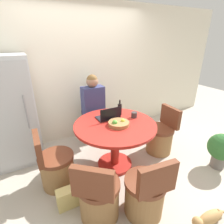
% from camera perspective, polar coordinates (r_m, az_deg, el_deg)
% --- Properties ---
extents(ground_plane, '(12.00, 12.00, 0.00)m').
position_cam_1_polar(ground_plane, '(2.97, 1.33, -18.08)').
color(ground_plane, '#B2A899').
extents(wall_back, '(7.00, 0.06, 2.60)m').
position_cam_1_polar(wall_back, '(3.54, -9.46, 12.17)').
color(wall_back, silver).
rests_on(wall_back, ground_plane).
extents(refrigerator, '(0.73, 0.63, 1.74)m').
position_cam_1_polar(refrigerator, '(3.15, -30.20, -0.29)').
color(refrigerator, silver).
rests_on(refrigerator, ground_plane).
extents(dining_table, '(1.24, 1.24, 0.77)m').
position_cam_1_polar(dining_table, '(2.72, 0.99, -7.47)').
color(dining_table, '#B2261E').
rests_on(dining_table, ground_plane).
extents(chair_left_side, '(0.48, 0.48, 0.84)m').
position_cam_1_polar(chair_left_side, '(2.66, -17.82, -16.96)').
color(chair_left_side, olive).
rests_on(chair_left_side, ground_plane).
extents(chair_near_left_corner, '(0.55, 0.55, 0.84)m').
position_cam_1_polar(chair_near_left_corner, '(2.21, -4.34, -26.07)').
color(chair_near_left_corner, olive).
rests_on(chair_near_left_corner, ground_plane).
extents(chair_near_camera, '(0.48, 0.49, 0.84)m').
position_cam_1_polar(chair_near_camera, '(2.26, 10.79, -24.91)').
color(chair_near_camera, olive).
rests_on(chair_near_camera, ground_plane).
extents(chair_right_side, '(0.48, 0.48, 0.84)m').
position_cam_1_polar(chair_right_side, '(3.32, 15.50, -7.92)').
color(chair_right_side, olive).
rests_on(chair_right_side, ground_plane).
extents(person_seated, '(0.40, 0.37, 1.37)m').
position_cam_1_polar(person_seated, '(3.32, -6.40, 1.82)').
color(person_seated, '#2D2D38').
rests_on(person_seated, ground_plane).
extents(laptop, '(0.35, 0.23, 0.21)m').
position_cam_1_polar(laptop, '(2.76, -1.13, -1.40)').
color(laptop, '#232328').
rests_on(laptop, dining_table).
extents(fruit_bowl, '(0.31, 0.31, 0.10)m').
position_cam_1_polar(fruit_bowl, '(2.56, 2.16, -3.73)').
color(fruit_bowl, olive).
rests_on(fruit_bowl, dining_table).
extents(coffee_cup, '(0.09, 0.09, 0.09)m').
position_cam_1_polar(coffee_cup, '(2.82, 7.23, -0.92)').
color(coffee_cup, '#383333').
rests_on(coffee_cup, dining_table).
extents(bottle, '(0.07, 0.07, 0.25)m').
position_cam_1_polar(bottle, '(2.89, 2.54, 1.01)').
color(bottle, black).
rests_on(bottle, dining_table).
extents(cat, '(0.50, 0.15, 0.16)m').
position_cam_1_polar(cat, '(2.54, 28.96, -28.04)').
color(cat, tan).
rests_on(cat, ground_plane).
extents(potted_plant, '(0.42, 0.42, 0.59)m').
position_cam_1_polar(potted_plant, '(3.29, 32.13, -10.07)').
color(potted_plant, slate).
rests_on(potted_plant, ground_plane).
extents(handbag, '(0.30, 0.14, 0.26)m').
position_cam_1_polar(handbag, '(2.47, -13.77, -25.42)').
color(handbag, tan).
rests_on(handbag, ground_plane).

